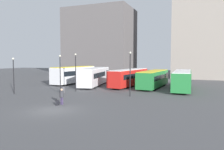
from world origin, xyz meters
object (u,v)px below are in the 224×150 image
object	(u,v)px
bus_0	(74,74)
lamp_post_0	(76,69)
traveler	(62,95)
lamp_post_3	(14,72)
bus_4	(182,79)
trash_bin	(63,90)
bus_2	(129,77)
lamp_post_2	(130,70)
bus_3	(154,78)
lamp_post_1	(60,71)
bus_1	(95,76)
suitcase	(57,103)

from	to	relation	value
bus_0	lamp_post_0	bearing A→B (deg)	-142.40
bus_0	traveler	size ratio (longest dim) A/B	6.74
lamp_post_3	bus_4	bearing A→B (deg)	32.20
trash_bin	lamp_post_0	bearing A→B (deg)	68.23
bus_2	lamp_post_2	bearing A→B (deg)	-154.89
bus_3	lamp_post_2	world-z (taller)	lamp_post_2
lamp_post_1	traveler	bearing A→B (deg)	-54.10
bus_3	lamp_post_2	size ratio (longest dim) A/B	1.98
bus_3	lamp_post_0	bearing A→B (deg)	135.53
bus_1	bus_3	size ratio (longest dim) A/B	1.10
suitcase	lamp_post_3	world-z (taller)	lamp_post_3
bus_3	bus_4	size ratio (longest dim) A/B	0.93
trash_bin	lamp_post_3	bearing A→B (deg)	-150.17
lamp_post_3	trash_bin	size ratio (longest dim) A/B	5.82
bus_1	lamp_post_1	world-z (taller)	lamp_post_1
bus_0	lamp_post_0	xyz separation A→B (m)	(5.88, -9.28, 1.50)
lamp_post_2	bus_4	bearing A→B (deg)	58.19
bus_0	traveler	xyz separation A→B (m)	(9.44, -18.03, -0.78)
bus_1	lamp_post_0	size ratio (longest dim) A/B	2.22
bus_0	bus_4	distance (m)	20.41
bus_0	lamp_post_3	size ratio (longest dim) A/B	2.30
traveler	suitcase	distance (m)	0.91
bus_0	suitcase	world-z (taller)	bus_0
lamp_post_2	bus_0	bearing A→B (deg)	143.96
suitcase	lamp_post_3	xyz separation A→B (m)	(-9.82, 3.89, 2.70)
bus_2	lamp_post_3	xyz separation A→B (m)	(-12.01, -14.13, 1.33)
bus_2	lamp_post_1	world-z (taller)	lamp_post_1
suitcase	lamp_post_0	xyz separation A→B (m)	(-3.34, 9.21, 3.03)
bus_4	lamp_post_0	xyz separation A→B (m)	(-14.48, -7.88, 1.68)
bus_4	lamp_post_2	bearing A→B (deg)	146.33
bus_1	lamp_post_3	bearing A→B (deg)	145.63
bus_2	bus_0	bearing A→B (deg)	95.20
lamp_post_3	lamp_post_2	bearing A→B (deg)	14.58
bus_2	lamp_post_2	xyz separation A→B (m)	(3.22, -10.18, 1.72)
lamp_post_0	lamp_post_1	bearing A→B (deg)	-104.11
bus_0	lamp_post_3	distance (m)	14.66
bus_2	suitcase	size ratio (longest dim) A/B	16.06
traveler	lamp_post_3	bearing A→B (deg)	67.10
bus_4	suitcase	distance (m)	20.44
bus_1	trash_bin	xyz separation A→B (m)	(-0.22, -9.71, -1.30)
bus_1	bus_4	distance (m)	15.09
bus_0	suitcase	xyz separation A→B (m)	(9.22, -18.50, -1.53)
bus_0	bus_1	xyz separation A→B (m)	(5.27, -1.65, -0.07)
trash_bin	bus_4	bearing A→B (deg)	33.05
lamp_post_1	bus_1	bearing A→B (deg)	89.42
bus_0	lamp_post_0	world-z (taller)	lamp_post_0
bus_0	lamp_post_1	world-z (taller)	lamp_post_1
bus_1	traveler	bearing A→B (deg)	-175.71
traveler	lamp_post_0	distance (m)	9.71
bus_2	suitcase	world-z (taller)	bus_2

